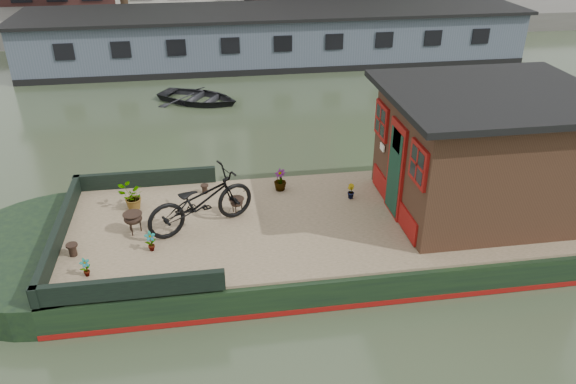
{
  "coord_description": "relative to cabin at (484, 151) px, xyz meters",
  "views": [
    {
      "loc": [
        -3.12,
        -9.26,
        6.32
      ],
      "look_at": [
        -1.6,
        0.5,
        1.01
      ],
      "focal_mm": 35.0,
      "sensor_mm": 36.0,
      "label": 1
    }
  ],
  "objects": [
    {
      "name": "bicycle",
      "position": [
        -5.51,
        0.04,
        -0.67
      ],
      "size": [
        2.25,
        1.56,
        1.12
      ],
      "primitive_type": "imported",
      "rotation": [
        0.0,
        0.0,
        2.0
      ],
      "color": "black",
      "rests_on": "houseboat_deck"
    },
    {
      "name": "dinghy",
      "position": [
        -5.49,
        9.21,
        -1.58
      ],
      "size": [
        3.5,
        3.22,
        0.59
      ],
      "primitive_type": "imported",
      "rotation": [
        0.0,
        0.0,
        1.03
      ],
      "color": "black",
      "rests_on": "ground"
    },
    {
      "name": "houseboat_hull",
      "position": [
        -3.52,
        0.0,
        -1.6
      ],
      "size": [
        14.01,
        4.02,
        0.6
      ],
      "color": "black",
      "rests_on": "ground"
    },
    {
      "name": "bollard_port",
      "position": [
        -5.44,
        1.4,
        -1.13
      ],
      "size": [
        0.17,
        0.17,
        0.19
      ],
      "primitive_type": "cylinder",
      "color": "black",
      "rests_on": "houseboat_deck"
    },
    {
      "name": "houseboat_deck",
      "position": [
        -2.19,
        0.0,
        -1.25
      ],
      "size": [
        11.8,
        3.8,
        0.05
      ],
      "primitive_type": "cube",
      "color": "#927A5A",
      "rests_on": "houseboat_hull"
    },
    {
      "name": "quay",
      "position": [
        -2.19,
        20.5,
        -1.43
      ],
      "size": [
        60.0,
        6.0,
        0.9
      ],
      "primitive_type": "cube",
      "color": "#47443F",
      "rests_on": "ground"
    },
    {
      "name": "potted_plant_a",
      "position": [
        -6.43,
        -0.64,
        -1.04
      ],
      "size": [
        0.23,
        0.19,
        0.38
      ],
      "primitive_type": "imported",
      "rotation": [
        0.0,
        0.0,
        0.31
      ],
      "color": "maroon",
      "rests_on": "houseboat_deck"
    },
    {
      "name": "potted_plant_d",
      "position": [
        -3.83,
        1.29,
        -0.99
      ],
      "size": [
        0.37,
        0.37,
        0.48
      ],
      "primitive_type": "imported",
      "rotation": [
        0.0,
        0.0,
        5.27
      ],
      "color": "brown",
      "rests_on": "houseboat_deck"
    },
    {
      "name": "potted_plant_c",
      "position": [
        -6.88,
        0.92,
        -0.96
      ],
      "size": [
        0.62,
        0.58,
        0.54
      ],
      "primitive_type": "imported",
      "rotation": [
        0.0,
        0.0,
        3.56
      ],
      "color": "#B04F33",
      "rests_on": "houseboat_deck"
    },
    {
      "name": "cabin",
      "position": [
        0.0,
        0.0,
        0.0
      ],
      "size": [
        4.0,
        3.5,
        2.42
      ],
      "color": "black",
      "rests_on": "houseboat_deck"
    },
    {
      "name": "far_houseboat",
      "position": [
        -2.19,
        14.0,
        -0.91
      ],
      "size": [
        20.4,
        4.4,
        2.11
      ],
      "color": "#444C5A",
      "rests_on": "ground"
    },
    {
      "name": "brazier_rear",
      "position": [
        -6.78,
        0.03,
        -1.02
      ],
      "size": [
        0.42,
        0.42,
        0.41
      ],
      "primitive_type": null,
      "rotation": [
        0.0,
        0.0,
        0.12
      ],
      "color": "black",
      "rests_on": "houseboat_deck"
    },
    {
      "name": "potted_plant_e",
      "position": [
        -7.46,
        -1.25,
        -1.06
      ],
      "size": [
        0.21,
        0.21,
        0.34
      ],
      "primitive_type": "imported",
      "rotation": [
        0.0,
        0.0,
        0.69
      ],
      "color": "brown",
      "rests_on": "houseboat_deck"
    },
    {
      "name": "ground",
      "position": [
        -2.19,
        0.0,
        -1.88
      ],
      "size": [
        120.0,
        120.0,
        0.0
      ],
      "primitive_type": "plane",
      "color": "#2A3522",
      "rests_on": "ground"
    },
    {
      "name": "bollard_stbd",
      "position": [
        -7.79,
        -0.59,
        -1.11
      ],
      "size": [
        0.2,
        0.2,
        0.23
      ],
      "primitive_type": "cylinder",
      "color": "black",
      "rests_on": "houseboat_deck"
    },
    {
      "name": "bow_bulwark",
      "position": [
        -7.25,
        0.0,
        -1.05
      ],
      "size": [
        3.0,
        4.0,
        0.35
      ],
      "color": "black",
      "rests_on": "houseboat_deck"
    },
    {
      "name": "brazier_front",
      "position": [
        -4.83,
        0.41,
        -1.05
      ],
      "size": [
        0.37,
        0.37,
        0.35
      ],
      "primitive_type": null,
      "rotation": [
        0.0,
        0.0,
        -0.15
      ],
      "color": "black",
      "rests_on": "houseboat_deck"
    },
    {
      "name": "potted_plant_b",
      "position": [
        -2.43,
        0.71,
        -1.07
      ],
      "size": [
        0.17,
        0.2,
        0.31
      ],
      "primitive_type": "imported",
      "rotation": [
        0.0,
        0.0,
        1.78
      ],
      "color": "brown",
      "rests_on": "houseboat_deck"
    }
  ]
}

